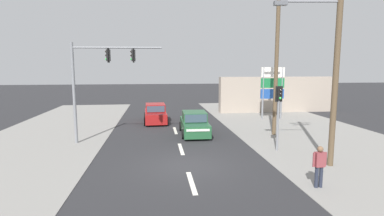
# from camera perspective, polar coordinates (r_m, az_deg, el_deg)

# --- Properties ---
(ground_plane) EXTENTS (140.00, 140.00, 0.00)m
(ground_plane) POSITION_cam_1_polar(r_m,az_deg,el_deg) (14.14, -1.06, -11.05)
(ground_plane) COLOR #28282B
(lane_dash_near) EXTENTS (0.20, 2.40, 0.01)m
(lane_dash_near) POSITION_cam_1_polar(r_m,az_deg,el_deg) (12.27, -0.07, -14.02)
(lane_dash_near) COLOR silver
(lane_dash_near) RESTS_ON ground
(lane_dash_mid) EXTENTS (0.20, 2.40, 0.01)m
(lane_dash_mid) POSITION_cam_1_polar(r_m,az_deg,el_deg) (16.99, -2.11, -7.79)
(lane_dash_mid) COLOR silver
(lane_dash_mid) RESTS_ON ground
(lane_dash_far) EXTENTS (0.20, 2.40, 0.01)m
(lane_dash_far) POSITION_cam_1_polar(r_m,az_deg,el_deg) (21.84, -3.22, -4.29)
(lane_dash_far) COLOR silver
(lane_dash_far) RESTS_ON ground
(kerb_right_verge) EXTENTS (10.00, 44.00, 0.02)m
(kerb_right_verge) POSITION_cam_1_polar(r_m,az_deg,el_deg) (19.04, 26.51, -6.89)
(kerb_right_verge) COLOR gray
(kerb_right_verge) RESTS_ON ground
(kerb_left_verge) EXTENTS (8.00, 40.00, 0.02)m
(kerb_left_verge) POSITION_cam_1_polar(r_m,az_deg,el_deg) (19.27, -28.66, -6.85)
(kerb_left_verge) COLOR gray
(kerb_left_verge) RESTS_ON ground
(utility_pole_foreground_right) EXTENTS (3.78, 0.62, 10.25)m
(utility_pole_foreground_right) POSITION_cam_1_polar(r_m,az_deg,el_deg) (14.89, 25.54, 10.63)
(utility_pole_foreground_right) COLOR brown
(utility_pole_foreground_right) RESTS_ON ground
(utility_pole_midground_right) EXTENTS (1.80, 0.26, 10.82)m
(utility_pole_midground_right) POSITION_cam_1_polar(r_m,az_deg,el_deg) (20.74, 15.87, 10.51)
(utility_pole_midground_right) COLOR brown
(utility_pole_midground_right) RESTS_ON ground
(traffic_signal_mast) EXTENTS (5.28, 0.53, 6.00)m
(traffic_signal_mast) POSITION_cam_1_polar(r_m,az_deg,el_deg) (18.61, -17.90, 6.12)
(traffic_signal_mast) COLOR slate
(traffic_signal_mast) RESTS_ON ground
(pedestal_signal_right_kerb) EXTENTS (0.44, 0.31, 3.56)m
(pedestal_signal_right_kerb) POSITION_cam_1_polar(r_m,az_deg,el_deg) (16.77, 16.16, 0.12)
(pedestal_signal_right_kerb) COLOR slate
(pedestal_signal_right_kerb) RESTS_ON ground
(shopping_plaza_sign) EXTENTS (2.10, 0.16, 4.60)m
(shopping_plaza_sign) POSITION_cam_1_polar(r_m,az_deg,el_deg) (27.15, 15.08, 4.17)
(shopping_plaza_sign) COLOR slate
(shopping_plaza_sign) RESTS_ON ground
(shopfront_wall_far) EXTENTS (12.00, 1.00, 3.60)m
(shopfront_wall_far) POSITION_cam_1_polar(r_m,az_deg,el_deg) (31.93, 15.89, 2.50)
(shopfront_wall_far) COLOR #A39384
(shopfront_wall_far) RESTS_ON ground
(sedan_oncoming_near) EXTENTS (1.96, 4.27, 1.56)m
(sedan_oncoming_near) POSITION_cam_1_polar(r_m,az_deg,el_deg) (20.50, 0.45, -3.08)
(sedan_oncoming_near) COLOR #235633
(sedan_oncoming_near) RESTS_ON ground
(sedan_receding_far) EXTENTS (2.00, 4.29, 1.56)m
(sedan_receding_far) POSITION_cam_1_polar(r_m,az_deg,el_deg) (25.12, -6.98, -1.13)
(sedan_receding_far) COLOR maroon
(sedan_receding_far) RESTS_ON ground
(pedestrian_at_kerb) EXTENTS (0.56, 0.23, 1.63)m
(pedestrian_at_kerb) POSITION_cam_1_polar(r_m,az_deg,el_deg) (12.43, 23.10, -9.86)
(pedestrian_at_kerb) COLOR #232838
(pedestrian_at_kerb) RESTS_ON ground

